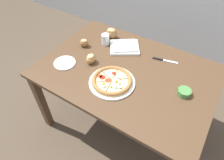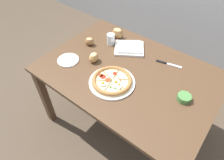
{
  "view_description": "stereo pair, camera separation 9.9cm",
  "coord_description": "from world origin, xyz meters",
  "px_view_note": "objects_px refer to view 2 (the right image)",
  "views": [
    {
      "loc": [
        0.52,
        -1.03,
        1.81
      ],
      "look_at": [
        -0.03,
        -0.18,
        0.76
      ],
      "focal_mm": 32.0,
      "sensor_mm": 36.0,
      "label": 1
    },
    {
      "loc": [
        0.6,
        -0.97,
        1.81
      ],
      "look_at": [
        -0.03,
        -0.18,
        0.76
      ],
      "focal_mm": 32.0,
      "sensor_mm": 36.0,
      "label": 2
    }
  ],
  "objects_px": {
    "water_glass": "(111,40)",
    "side_saucer": "(68,60)",
    "bread_piece_near": "(94,57)",
    "pizza": "(112,81)",
    "napkin_folded": "(129,48)",
    "ramekin_bowl": "(184,97)",
    "dining_table": "(128,79)",
    "bread_piece_mid": "(89,41)",
    "bread_piece_far": "(117,33)",
    "knife_main": "(168,64)"
  },
  "relations": [
    {
      "from": "water_glass",
      "to": "side_saucer",
      "type": "height_order",
      "value": "water_glass"
    },
    {
      "from": "bread_piece_near",
      "to": "pizza",
      "type": "bearing_deg",
      "value": -20.66
    },
    {
      "from": "napkin_folded",
      "to": "bread_piece_near",
      "type": "xyz_separation_m",
      "value": [
        -0.14,
        -0.31,
        0.03
      ]
    },
    {
      "from": "ramekin_bowl",
      "to": "side_saucer",
      "type": "distance_m",
      "value": 0.95
    },
    {
      "from": "dining_table",
      "to": "bread_piece_near",
      "type": "bearing_deg",
      "value": -165.12
    },
    {
      "from": "ramekin_bowl",
      "to": "napkin_folded",
      "type": "relative_size",
      "value": 0.3
    },
    {
      "from": "bread_piece_mid",
      "to": "pizza",
      "type": "bearing_deg",
      "value": -28.84
    },
    {
      "from": "pizza",
      "to": "napkin_folded",
      "type": "bearing_deg",
      "value": 107.77
    },
    {
      "from": "napkin_folded",
      "to": "water_glass",
      "type": "height_order",
      "value": "water_glass"
    },
    {
      "from": "dining_table",
      "to": "bread_piece_far",
      "type": "relative_size",
      "value": 11.49
    },
    {
      "from": "bread_piece_mid",
      "to": "bread_piece_far",
      "type": "bearing_deg",
      "value": 61.73
    },
    {
      "from": "ramekin_bowl",
      "to": "side_saucer",
      "type": "height_order",
      "value": "ramekin_bowl"
    },
    {
      "from": "pizza",
      "to": "ramekin_bowl",
      "type": "distance_m",
      "value": 0.52
    },
    {
      "from": "dining_table",
      "to": "water_glass",
      "type": "bearing_deg",
      "value": 149.32
    },
    {
      "from": "side_saucer",
      "to": "bread_piece_far",
      "type": "bearing_deg",
      "value": 76.46
    },
    {
      "from": "ramekin_bowl",
      "to": "pizza",
      "type": "bearing_deg",
      "value": -159.44
    },
    {
      "from": "dining_table",
      "to": "knife_main",
      "type": "bearing_deg",
      "value": 51.99
    },
    {
      "from": "dining_table",
      "to": "pizza",
      "type": "bearing_deg",
      "value": -97.94
    },
    {
      "from": "napkin_folded",
      "to": "dining_table",
      "type": "bearing_deg",
      "value": -56.14
    },
    {
      "from": "pizza",
      "to": "bread_piece_near",
      "type": "height_order",
      "value": "bread_piece_near"
    },
    {
      "from": "side_saucer",
      "to": "dining_table",
      "type": "bearing_deg",
      "value": 23.38
    },
    {
      "from": "pizza",
      "to": "water_glass",
      "type": "height_order",
      "value": "water_glass"
    },
    {
      "from": "ramekin_bowl",
      "to": "bread_piece_mid",
      "type": "bearing_deg",
      "value": 175.9
    },
    {
      "from": "napkin_folded",
      "to": "bread_piece_far",
      "type": "relative_size",
      "value": 2.74
    },
    {
      "from": "pizza",
      "to": "knife_main",
      "type": "relative_size",
      "value": 1.65
    },
    {
      "from": "bread_piece_near",
      "to": "water_glass",
      "type": "distance_m",
      "value": 0.28
    },
    {
      "from": "bread_piece_mid",
      "to": "side_saucer",
      "type": "xyz_separation_m",
      "value": [
        0.01,
        -0.27,
        -0.03
      ]
    },
    {
      "from": "water_glass",
      "to": "napkin_folded",
      "type": "bearing_deg",
      "value": 11.32
    },
    {
      "from": "water_glass",
      "to": "dining_table",
      "type": "bearing_deg",
      "value": -30.68
    },
    {
      "from": "side_saucer",
      "to": "napkin_folded",
      "type": "bearing_deg",
      "value": 54.59
    },
    {
      "from": "bread_piece_far",
      "to": "bread_piece_near",
      "type": "bearing_deg",
      "value": -82.43
    },
    {
      "from": "bread_piece_near",
      "to": "water_glass",
      "type": "relative_size",
      "value": 0.89
    },
    {
      "from": "knife_main",
      "to": "bread_piece_near",
      "type": "bearing_deg",
      "value": -158.88
    },
    {
      "from": "napkin_folded",
      "to": "knife_main",
      "type": "distance_m",
      "value": 0.37
    },
    {
      "from": "bread_piece_mid",
      "to": "side_saucer",
      "type": "height_order",
      "value": "bread_piece_mid"
    },
    {
      "from": "napkin_folded",
      "to": "side_saucer",
      "type": "height_order",
      "value": "napkin_folded"
    },
    {
      "from": "dining_table",
      "to": "pizza",
      "type": "relative_size",
      "value": 3.97
    },
    {
      "from": "ramekin_bowl",
      "to": "bread_piece_mid",
      "type": "xyz_separation_m",
      "value": [
        -0.93,
        0.07,
        0.02
      ]
    },
    {
      "from": "dining_table",
      "to": "bread_piece_mid",
      "type": "relative_size",
      "value": 13.96
    },
    {
      "from": "bread_piece_far",
      "to": "side_saucer",
      "type": "distance_m",
      "value": 0.53
    },
    {
      "from": "knife_main",
      "to": "dining_table",
      "type": "bearing_deg",
      "value": -141.41
    },
    {
      "from": "ramekin_bowl",
      "to": "side_saucer",
      "type": "bearing_deg",
      "value": -167.54
    },
    {
      "from": "dining_table",
      "to": "bread_piece_mid",
      "type": "xyz_separation_m",
      "value": [
        -0.47,
        0.07,
        0.13
      ]
    },
    {
      "from": "bread_piece_near",
      "to": "bread_piece_mid",
      "type": "relative_size",
      "value": 0.9
    },
    {
      "from": "pizza",
      "to": "bread_piece_near",
      "type": "relative_size",
      "value": 3.89
    },
    {
      "from": "pizza",
      "to": "side_saucer",
      "type": "relative_size",
      "value": 1.93
    },
    {
      "from": "pizza",
      "to": "knife_main",
      "type": "xyz_separation_m",
      "value": [
        0.23,
        0.45,
        -0.02
      ]
    },
    {
      "from": "bread_piece_near",
      "to": "bread_piece_far",
      "type": "xyz_separation_m",
      "value": [
        -0.05,
        0.39,
        0.01
      ]
    },
    {
      "from": "bread_piece_mid",
      "to": "knife_main",
      "type": "xyz_separation_m",
      "value": [
        0.68,
        0.2,
        -0.03
      ]
    },
    {
      "from": "pizza",
      "to": "water_glass",
      "type": "bearing_deg",
      "value": 129.41
    }
  ]
}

